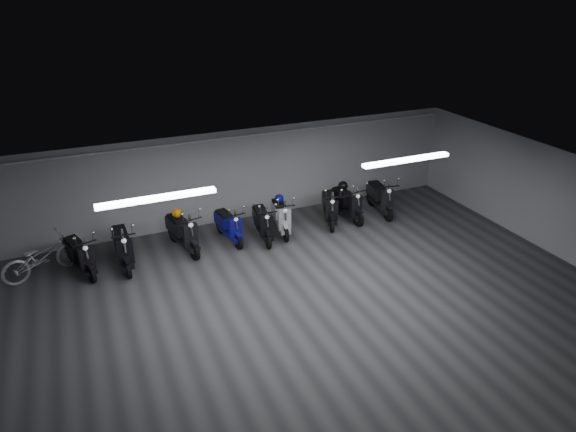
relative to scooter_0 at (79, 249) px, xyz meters
name	(u,v)px	position (x,y,z in m)	size (l,w,h in m)	color
floor	(311,304)	(4.69, -3.50, -0.67)	(14.00, 10.00, 0.01)	#343436
ceiling	(313,190)	(4.69, -3.50, 2.14)	(14.00, 10.00, 0.01)	gray
back_wall	(239,176)	(4.69, 1.50, 0.74)	(14.00, 0.01, 2.80)	#A3A3A6
front_wall	(472,415)	(4.69, -8.51, 0.74)	(14.00, 0.01, 2.80)	#A3A3A6
right_wall	(549,200)	(11.70, -3.50, 0.74)	(0.01, 10.00, 2.80)	#A3A3A6
fluor_strip_left	(157,198)	(1.69, -2.50, 2.08)	(2.40, 0.18, 0.08)	white
fluor_strip_right	(406,160)	(7.69, -2.50, 2.08)	(2.40, 0.18, 0.08)	white
conduit	(238,137)	(4.69, 1.42, 1.96)	(0.05, 0.05, 13.60)	white
scooter_0	(79,249)	(0.00, 0.00, 0.00)	(0.59, 1.78, 1.33)	black
scooter_1	(122,241)	(1.03, -0.05, 0.05)	(0.64, 1.92, 1.43)	black
scooter_3	(182,227)	(2.62, 0.16, 0.05)	(0.64, 1.91, 1.42)	black
scooter_4	(228,221)	(3.91, 0.19, -0.03)	(0.56, 1.69, 1.26)	navy
scooter_5	(263,218)	(4.84, -0.05, 0.00)	(0.59, 1.77, 1.32)	black
scooter_6	(281,211)	(5.47, 0.13, 0.00)	(0.60, 1.79, 1.33)	silver
scooter_7	(330,202)	(7.05, 0.12, 0.01)	(0.60, 1.81, 1.35)	black
scooter_8	(347,198)	(7.67, 0.19, 0.02)	(0.61, 1.84, 1.37)	black
scooter_9	(381,192)	(8.84, 0.14, 0.04)	(0.63, 1.88, 1.40)	black
bicycle	(41,253)	(-0.86, 0.26, -0.03)	(0.69, 1.95, 1.26)	silver
helmet_0	(279,199)	(5.51, 0.37, 0.29)	(0.26, 0.26, 0.26)	#0C0C84
helmet_1	(343,186)	(7.65, 0.44, 0.33)	(0.29, 0.29, 0.29)	black
helmet_2	(177,213)	(2.55, 0.42, 0.35)	(0.27, 0.27, 0.27)	orange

